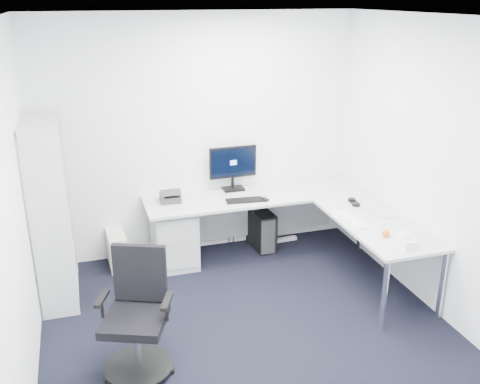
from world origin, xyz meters
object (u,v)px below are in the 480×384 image
object	(u,v)px
bookshelf	(51,212)
task_chair	(135,317)
monitor	(233,168)
laptop	(383,202)
l_desk	(265,236)

from	to	relation	value
bookshelf	task_chair	size ratio (longest dim) A/B	1.76
monitor	laptop	size ratio (longest dim) A/B	1.54
l_desk	bookshelf	world-z (taller)	bookshelf
l_desk	task_chair	world-z (taller)	task_chair
task_chair	bookshelf	bearing A→B (deg)	134.81
bookshelf	laptop	size ratio (longest dim) A/B	5.00
bookshelf	monitor	world-z (taller)	bookshelf
bookshelf	laptop	distance (m)	3.31
l_desk	bookshelf	size ratio (longest dim) A/B	1.39
l_desk	laptop	world-z (taller)	laptop
l_desk	monitor	size ratio (longest dim) A/B	4.52
bookshelf	l_desk	bearing A→B (deg)	-1.32
monitor	laptop	distance (m)	1.70
task_chair	laptop	size ratio (longest dim) A/B	2.84
l_desk	bookshelf	bearing A→B (deg)	178.68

